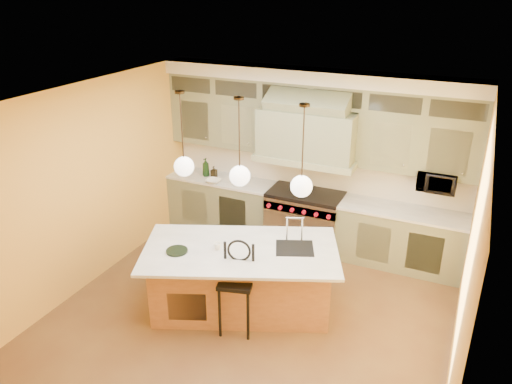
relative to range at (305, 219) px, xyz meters
The scene contains 18 objects.
floor 2.20m from the range, 90.00° to the right, with size 5.00×5.00×0.00m, color brown.
ceiling 3.23m from the range, 90.00° to the right, with size 5.00×5.00×0.00m, color white.
wall_back 1.03m from the range, 90.00° to the left, with size 5.00×5.00×0.00m, color gold.
wall_front 4.74m from the range, 90.00° to the right, with size 5.00×5.00×0.00m, color gold.
wall_left 3.43m from the range, 139.39° to the right, with size 5.00×5.00×0.00m, color gold.
wall_right 3.43m from the range, 40.61° to the right, with size 5.00×5.00×0.00m, color gold.
back_cabinetry 0.95m from the range, 90.00° to the left, with size 5.00×0.77×2.90m.
range is the anchor object (origin of this frame).
kitchen_island 1.99m from the range, 95.67° to the right, with size 2.84×2.19×1.35m.
counter_stool 2.42m from the range, 91.15° to the right, with size 0.51×0.51×1.20m.
microwave 2.18m from the range, ahead, with size 0.54×0.37×0.30m, color black.
oil_bottle_a 1.96m from the range, behind, with size 0.12×0.13×0.32m, color black.
oil_bottle_b 1.79m from the range, behind, with size 0.09×0.09×0.20m, color black.
fruit_bowl 1.68m from the range, behind, with size 0.25×0.25×0.06m, color white.
cup 2.26m from the range, 101.94° to the right, with size 0.10×0.10×0.09m, color white.
pendant_left 2.66m from the range, 116.80° to the right, with size 0.26×0.26×1.11m.
pendant_center 2.47m from the range, 95.83° to the right, with size 0.26×0.26×1.11m.
pendant_right 2.54m from the range, 73.26° to the right, with size 0.26×0.26×1.11m.
Camera 1 is at (2.34, -4.94, 4.15)m, focal length 35.00 mm.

